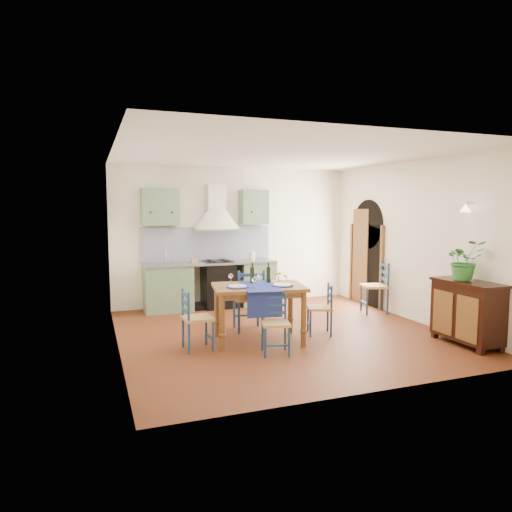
{
  "coord_description": "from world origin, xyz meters",
  "views": [
    {
      "loc": [
        -2.83,
        -6.52,
        1.98
      ],
      "look_at": [
        -0.34,
        0.3,
        1.21
      ],
      "focal_mm": 32.0,
      "sensor_mm": 36.0,
      "label": 1
    }
  ],
  "objects_px": {
    "chair_near": "(275,323)",
    "sideboard": "(467,310)",
    "potted_plant": "(465,260)",
    "dining_table": "(259,292)"
  },
  "relations": [
    {
      "from": "sideboard",
      "to": "dining_table",
      "type": "bearing_deg",
      "value": 156.91
    },
    {
      "from": "chair_near",
      "to": "potted_plant",
      "type": "xyz_separation_m",
      "value": [
        2.74,
        -0.52,
        0.82
      ]
    },
    {
      "from": "dining_table",
      "to": "chair_near",
      "type": "xyz_separation_m",
      "value": [
        0.02,
        -0.59,
        -0.33
      ]
    },
    {
      "from": "sideboard",
      "to": "potted_plant",
      "type": "relative_size",
      "value": 1.78
    },
    {
      "from": "dining_table",
      "to": "chair_near",
      "type": "relative_size",
      "value": 1.82
    },
    {
      "from": "dining_table",
      "to": "potted_plant",
      "type": "xyz_separation_m",
      "value": [
        2.75,
        -1.11,
        0.49
      ]
    },
    {
      "from": "chair_near",
      "to": "sideboard",
      "type": "relative_size",
      "value": 0.76
    },
    {
      "from": "dining_table",
      "to": "chair_near",
      "type": "distance_m",
      "value": 0.68
    },
    {
      "from": "dining_table",
      "to": "sideboard",
      "type": "xyz_separation_m",
      "value": [
        2.77,
        -1.18,
        -0.24
      ]
    },
    {
      "from": "chair_near",
      "to": "potted_plant",
      "type": "height_order",
      "value": "potted_plant"
    }
  ]
}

